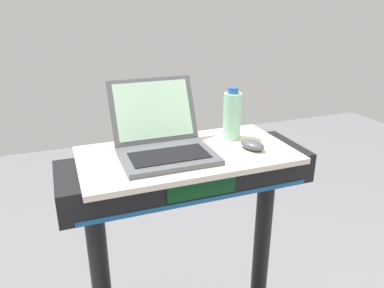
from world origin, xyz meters
name	(u,v)px	position (x,y,z in m)	size (l,w,h in m)	color
desk_board	(187,155)	(0.00, 0.70, 1.16)	(0.75, 0.40, 0.02)	beige
laptop	(163,140)	(-0.08, 0.73, 1.22)	(0.32, 0.34, 0.23)	#515459
computer_mouse	(252,145)	(0.23, 0.65, 1.19)	(0.06, 0.10, 0.03)	#4C4C51
water_bottle	(232,115)	(0.21, 0.78, 1.27)	(0.07, 0.07, 0.20)	#9EDBB2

